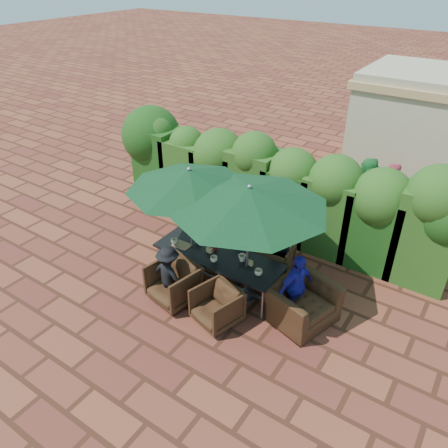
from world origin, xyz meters
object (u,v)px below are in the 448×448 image
Objects in this scene: chair_far_left at (208,238)px; chair_near_left at (174,281)px; chair_end_right at (303,298)px; chair_far_right at (273,260)px; chair_far_mid at (244,250)px; umbrella_left at (189,179)px; chair_near_right at (217,305)px; dining_table at (218,258)px; umbrella_right at (249,198)px.

chair_far_left is 1.72m from chair_near_left.
chair_far_left is 0.66× the size of chair_end_right.
chair_far_left is 0.88× the size of chair_near_left.
chair_far_right is (1.62, 0.05, 0.01)m from chair_far_left.
chair_far_right is (0.71, 0.00, 0.02)m from chair_far_mid.
umbrella_left is 3.17× the size of chair_near_right.
chair_near_right is (0.50, -1.75, 0.01)m from chair_far_mid.
chair_near_right reaches higher than dining_table.
chair_far_right is 1.77m from chair_near_right.
chair_far_left is at bearing 103.97° from umbrella_left.
chair_far_mid is at bearing 124.00° from umbrella_right.
chair_far_left is at bearing 90.29° from chair_end_right.
chair_far_left is at bearing 113.96° from chair_near_left.
chair_far_left is at bearing 151.18° from umbrella_right.
chair_far_mid is 0.95× the size of chair_far_right.
chair_far_mid is (0.06, 0.88, -0.30)m from dining_table.
umbrella_right is 3.80× the size of chair_far_mid.
umbrella_left reaches higher than chair_far_left.
chair_near_left is at bearing -77.93° from umbrella_left.
chair_near_left is (-0.46, -0.84, -0.24)m from dining_table.
chair_near_right is (1.21, -0.87, -1.82)m from umbrella_left.
chair_near_right is at bearing 143.02° from chair_end_right.
chair_end_right is (1.82, 0.04, -0.17)m from dining_table.
chair_near_right is at bearing -35.82° from umbrella_left.
chair_far_left is (-1.50, 0.83, -1.83)m from umbrella_right.
chair_far_right is 0.69× the size of chair_end_right.
chair_far_mid is 1.82m from chair_near_right.
dining_table is at bearing 108.15° from chair_end_right.
dining_table is 3.49× the size of chair_far_mid.
chair_far_left is at bearing -10.10° from chair_far_right.
umbrella_right is 2.27m from chair_near_left.
dining_table is 0.92× the size of umbrella_right.
umbrella_right is 2.51m from chair_far_left.
chair_end_right is at bearing 1.33° from dining_table.
chair_far_right is (0.12, 0.87, -1.82)m from umbrella_right.
chair_far_mid is at bearing 81.32° from chair_end_right.
chair_far_left is at bearing 26.03° from chair_far_mid.
chair_near_left reaches higher than chair_near_right.
umbrella_left reaches higher than chair_far_mid.
chair_end_right reaches higher than dining_table.
chair_far_left is (-0.85, 0.83, -0.29)m from dining_table.
umbrella_left is 3.00m from chair_end_right.
chair_far_mid is at bearing 176.41° from chair_far_left.
dining_table is 3.04× the size of chair_near_left.
chair_far_left reaches higher than chair_far_mid.
dining_table is 2.28× the size of chair_end_right.
umbrella_left is 1.97m from chair_near_left.
chair_end_right is (1.25, 0.92, 0.12)m from chair_near_right.
dining_table is 3.40× the size of chair_near_right.
umbrella_left is at bearing 97.59° from chair_far_left.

